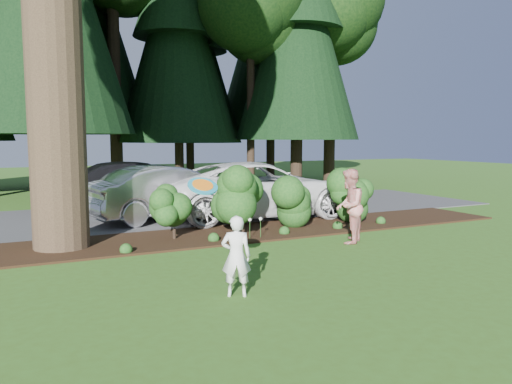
% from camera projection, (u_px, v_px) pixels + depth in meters
% --- Properties ---
extents(ground, '(80.00, 80.00, 0.00)m').
position_uv_depth(ground, '(312.00, 260.00, 10.44)').
color(ground, '#335518').
rests_on(ground, ground).
extents(mulch_bed, '(16.00, 2.50, 0.05)m').
position_uv_depth(mulch_bed, '(246.00, 233.00, 13.33)').
color(mulch_bed, black).
rests_on(mulch_bed, ground).
extents(driveway, '(22.00, 6.00, 0.03)m').
position_uv_depth(driveway, '(194.00, 212.00, 17.12)').
color(driveway, '#38383A').
rests_on(driveway, ground).
extents(shrub_row, '(6.53, 1.60, 1.61)m').
position_uv_depth(shrub_row, '(274.00, 202.00, 13.49)').
color(shrub_row, '#133F13').
rests_on(shrub_row, ground).
extents(lily_cluster, '(0.69, 0.09, 0.57)m').
position_uv_depth(lily_cluster, '(250.00, 221.00, 12.39)').
color(lily_cluster, '#133F13').
rests_on(lily_cluster, ground).
extents(car_silver_wagon, '(5.30, 2.65, 1.67)m').
position_uv_depth(car_silver_wagon, '(171.00, 192.00, 15.48)').
color(car_silver_wagon, '#A8A8AD').
rests_on(car_silver_wagon, driveway).
extents(car_white_suv, '(6.52, 3.31, 1.76)m').
position_uv_depth(car_white_suv, '(259.00, 190.00, 15.85)').
color(car_white_suv, white).
rests_on(car_white_suv, driveway).
extents(car_dark_suv, '(5.80, 2.41, 1.68)m').
position_uv_depth(car_dark_suv, '(140.00, 185.00, 17.93)').
color(car_dark_suv, black).
rests_on(car_dark_suv, driveway).
extents(child, '(0.57, 0.48, 1.31)m').
position_uv_depth(child, '(236.00, 256.00, 7.97)').
color(child, white).
rests_on(child, ground).
extents(adult, '(1.11, 1.10, 1.81)m').
position_uv_depth(adult, '(349.00, 206.00, 12.03)').
color(adult, red).
rests_on(adult, ground).
extents(frisbee, '(0.46, 0.42, 0.24)m').
position_uv_depth(frisbee, '(203.00, 186.00, 7.53)').
color(frisbee, teal).
rests_on(frisbee, ground).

